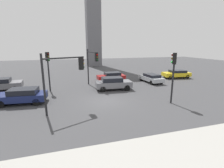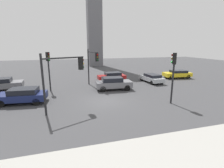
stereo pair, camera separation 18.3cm
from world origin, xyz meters
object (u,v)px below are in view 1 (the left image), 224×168
car_0 (0,84)px  car_4 (151,78)px  traffic_light_3 (48,64)px  car_2 (176,74)px  traffic_light_0 (174,68)px  car_3 (113,83)px  traffic_light_2 (92,61)px  car_5 (111,76)px  car_1 (22,96)px  traffic_light_1 (64,71)px

car_0 → car_4: (19.52, -1.15, -0.08)m
traffic_light_3 → car_2: size_ratio=1.00×
traffic_light_0 → car_3: traffic_light_0 is taller
car_3 → car_4: 6.88m
traffic_light_0 → car_4: bearing=-73.0°
traffic_light_2 → car_0: 11.31m
car_2 → car_3: 12.77m
traffic_light_3 → car_5: 9.64m
traffic_light_3 → car_0: bearing=-148.6°
traffic_light_3 → car_4: (13.77, 0.95, -2.52)m
traffic_light_0 → car_2: bearing=-94.7°
car_1 → car_0: bearing=-52.3°
car_4 → car_2: bearing=-76.9°
car_4 → car_5: (-5.22, 2.72, 0.01)m
car_4 → traffic_light_3: bearing=90.0°
traffic_light_1 → traffic_light_3: traffic_light_1 is taller
traffic_light_1 → car_0: 11.70m
traffic_light_1 → traffic_light_0: bearing=-28.4°
traffic_light_1 → car_2: traffic_light_1 is taller
traffic_light_0 → traffic_light_2: traffic_light_2 is taller
car_2 → car_5: car_2 is taller
car_3 → traffic_light_1: bearing=-132.5°
traffic_light_0 → car_3: 7.57m
traffic_light_1 → traffic_light_3: (-1.71, 6.55, -0.10)m
car_0 → car_2: size_ratio=1.06×
traffic_light_2 → car_4: bearing=75.6°
traffic_light_3 → car_5: bearing=74.7°
traffic_light_1 → car_2: 20.13m
car_1 → car_4: 16.59m
car_0 → car_1: size_ratio=1.09×
traffic_light_3 → car_4: bearing=55.4°
car_3 → traffic_light_2: bearing=137.5°
traffic_light_3 → car_1: 4.90m
car_1 → car_5: 12.99m
traffic_light_2 → car_1: bearing=-72.9°
traffic_light_2 → car_0: bearing=-111.0°
traffic_light_2 → car_3: (2.11, -2.28, -2.53)m
traffic_light_2 → car_5: traffic_light_2 is taller
car_4 → car_5: car_5 is taller
car_2 → car_4: 5.90m
traffic_light_1 → car_1: traffic_light_1 is taller
traffic_light_0 → traffic_light_2: size_ratio=0.97×
traffic_light_0 → car_0: (-16.84, 9.56, -2.50)m
traffic_light_0 → car_3: size_ratio=1.06×
car_3 → car_5: car_3 is taller
traffic_light_3 → car_2: bearing=59.3°
traffic_light_2 → car_5: (3.36, 2.77, -2.66)m
traffic_light_0 → traffic_light_1: size_ratio=0.98×
traffic_light_2 → car_5: size_ratio=1.14×
car_1 → car_3: size_ratio=1.01×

